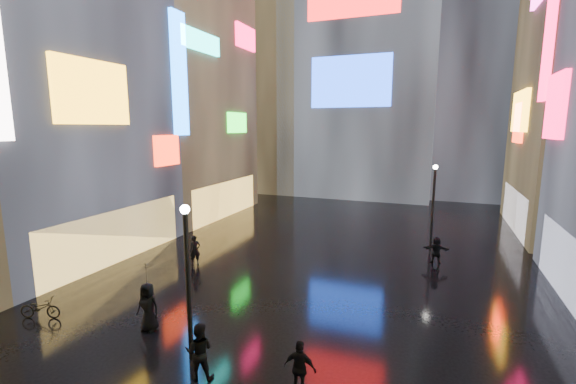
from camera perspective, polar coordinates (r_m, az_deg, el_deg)
The scene contains 15 objects.
ground at distance 23.96m, azimuth 7.01°, elevation -8.84°, with size 140.00×140.00×0.00m, color black.
building_left_mid at distance 27.15m, azimuth -33.18°, elevation 17.48°, with size 10.28×12.70×24.00m.
building_left_far at distance 35.49m, azimuth -16.67°, elevation 14.77°, with size 10.28×12.00×22.00m.
tower_main at distance 48.71m, azimuth 11.48°, elevation 25.48°, with size 16.00×14.20×42.00m.
tower_flank_right at distance 49.12m, azimuth 26.56°, elevation 19.74°, with size 12.00×12.00×34.00m, color black.
tower_flank_left at distance 48.48m, azimuth -2.73°, elevation 16.06°, with size 10.00×10.00×26.00m, color black.
lamp_near at distance 12.88m, azimuth -14.62°, elevation -11.69°, with size 0.30×0.30×5.20m.
lamp_far at distance 26.34m, azimuth 20.73°, elevation -1.10°, with size 0.30×0.30×5.20m.
pedestrian_1 at distance 12.84m, azimuth -13.02°, elevation -21.99°, with size 0.86×0.67×1.76m, color black.
pedestrian_3 at distance 11.99m, azimuth 1.80°, elevation -24.62°, with size 0.95×0.40×1.63m, color black.
pedestrian_4 at distance 15.88m, azimuth -20.01°, elevation -15.70°, with size 0.90×0.59×1.84m, color black.
pedestrian_5 at distance 23.21m, azimuth 21.11°, elevation -8.07°, with size 1.41×0.45×1.52m, color black.
pedestrian_6 at distance 22.10m, azimuth -13.60°, elevation -8.39°, with size 0.60×0.40×1.65m, color black.
umbrella_2 at distance 15.37m, azimuth -20.30°, elevation -11.22°, with size 0.88×0.89×0.81m, color black.
bicycle at distance 18.83m, azimuth -32.83°, elevation -14.25°, with size 0.56×1.62×0.85m, color black.
Camera 1 is at (5.45, -2.07, 7.56)m, focal length 24.00 mm.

